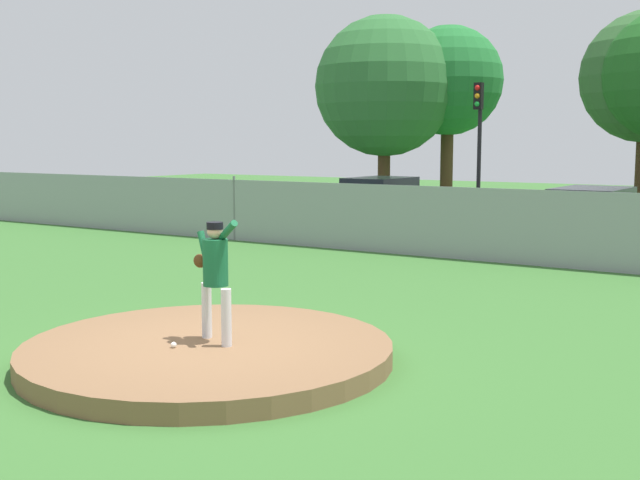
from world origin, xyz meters
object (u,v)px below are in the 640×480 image
object	(u,v)px
traffic_cone_orange	(263,219)
baseball	(174,345)
pitcher_youth	(215,269)
parked_car_teal	(380,204)
parked_car_white	(591,218)
traffic_light_near	(479,128)

from	to	relation	value
traffic_cone_orange	baseball	bearing A→B (deg)	-57.03
baseball	pitcher_youth	bearing A→B (deg)	64.57
baseball	parked_car_teal	xyz separation A→B (m)	(-5.35, 15.30, 0.51)
parked_car_white	parked_car_teal	size ratio (longest dim) A/B	1.10
parked_car_white	traffic_light_near	distance (m)	6.87
traffic_light_near	pitcher_youth	bearing A→B (deg)	-78.67
pitcher_youth	traffic_cone_orange	xyz separation A→B (m)	(-9.17, 13.23, -0.93)
parked_car_white	traffic_cone_orange	size ratio (longest dim) A/B	8.68
parked_car_white	traffic_cone_orange	bearing A→B (deg)	-175.72
parked_car_teal	traffic_cone_orange	world-z (taller)	parked_car_teal
traffic_cone_orange	parked_car_white	bearing A→B (deg)	4.28
baseball	parked_car_white	size ratio (longest dim) A/B	0.02
parked_car_white	parked_car_teal	xyz separation A→B (m)	(-6.83, 0.77, 0.03)
pitcher_youth	parked_car_teal	distance (m)	15.81
parked_car_white	pitcher_youth	bearing A→B (deg)	-94.99
baseball	traffic_light_near	xyz separation A→B (m)	(-3.39, 18.69, 2.99)
pitcher_youth	baseball	xyz separation A→B (m)	(-0.25, -0.52, -0.91)
traffic_light_near	baseball	bearing A→B (deg)	-79.71
baseball	parked_car_teal	size ratio (longest dim) A/B	0.02
traffic_light_near	parked_car_white	bearing A→B (deg)	-40.53
parked_car_white	baseball	bearing A→B (deg)	-95.78
parked_car_teal	traffic_light_near	world-z (taller)	traffic_light_near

